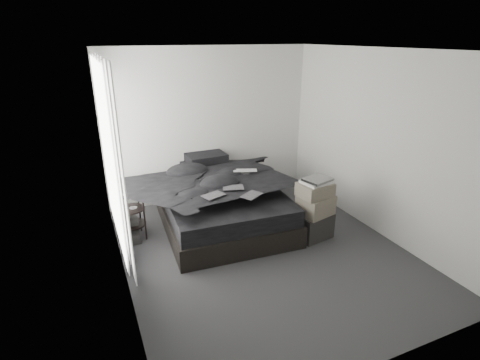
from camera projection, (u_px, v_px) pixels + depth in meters
name	position (u px, v px, depth m)	size (l,w,h in m)	color
floor	(263.00, 251.00, 5.11)	(3.60, 4.20, 0.01)	#353538
ceiling	(269.00, 49.00, 4.17)	(3.60, 4.20, 0.01)	white
wall_back	(210.00, 125.00, 6.43)	(3.60, 0.01, 2.60)	white
wall_front	(392.00, 239.00, 2.84)	(3.60, 0.01, 2.60)	white
wall_left	(115.00, 181.00, 3.97)	(0.01, 4.20, 2.60)	white
wall_right	(379.00, 144.00, 5.31)	(0.01, 4.20, 2.60)	white
window_left	(108.00, 154.00, 4.73)	(0.02, 2.00, 2.30)	white
curtain_left	(113.00, 158.00, 4.77)	(0.06, 2.12, 2.48)	white
bed	(221.00, 213.00, 5.84)	(1.75, 2.31, 0.31)	black
mattress	(220.00, 196.00, 5.74)	(1.68, 2.24, 0.25)	black
duvet	(221.00, 182.00, 5.59)	(1.70, 1.97, 0.27)	black
pillow_lower	(202.00, 166.00, 6.43)	(0.70, 0.47, 0.16)	black
pillow_upper	(206.00, 158.00, 6.38)	(0.65, 0.45, 0.15)	black
laptop	(245.00, 167.00, 5.77)	(0.37, 0.24, 0.03)	silver
comic_a	(213.00, 190.00, 4.96)	(0.29, 0.19, 0.01)	black
comic_b	(233.00, 182.00, 5.21)	(0.29, 0.19, 0.01)	black
comic_c	(252.00, 188.00, 4.96)	(0.29, 0.19, 0.01)	black
side_stand	(132.00, 216.00, 5.32)	(0.38, 0.38, 0.69)	black
papers	(130.00, 193.00, 5.19)	(0.27, 0.20, 0.01)	white
floor_books	(135.00, 237.00, 5.30)	(0.14, 0.20, 0.14)	black
box_lower	(313.00, 225.00, 5.40)	(0.49, 0.39, 0.37)	black
box_mid	(316.00, 205.00, 5.28)	(0.46, 0.37, 0.28)	#6E6557
box_upper	(315.00, 190.00, 5.20)	(0.44, 0.35, 0.19)	#6E6557
art_book_white	(316.00, 182.00, 5.16)	(0.38, 0.30, 0.04)	silver
art_book_snake	(318.00, 179.00, 5.14)	(0.37, 0.29, 0.03)	silver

